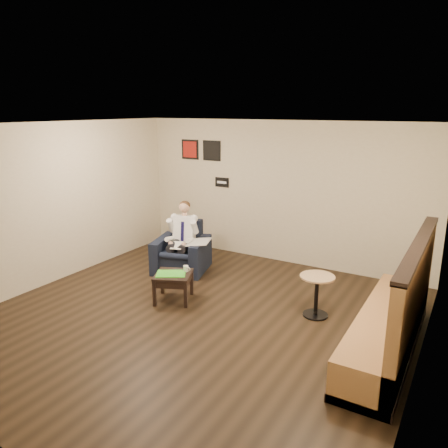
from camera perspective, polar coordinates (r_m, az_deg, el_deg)
The scene contains 18 objects.
ground at distance 6.62m, azimuth -3.84°, elevation -12.24°, with size 6.00×6.00×0.00m, color black.
wall_back at distance 8.68m, azimuth 7.20°, elevation 4.07°, with size 6.00×0.02×2.80m, color beige.
wall_left at distance 8.15m, azimuth -21.77°, elevation 2.40°, with size 0.02×6.00×2.80m, color beige.
wall_right at distance 5.12m, azimuth 24.95°, elevation -4.96°, with size 0.02×6.00×2.80m, color beige.
ceiling at distance 5.90m, azimuth -4.33°, elevation 12.76°, with size 6.00×6.00×0.02m, color white.
seating_sign at distance 9.23m, azimuth -0.26°, elevation 5.47°, with size 0.32×0.02×0.20m, color black.
art_print_left at distance 9.58m, azimuth -4.45°, elevation 9.69°, with size 0.42×0.03×0.42m, color #AC1C15.
art_print_right at distance 9.28m, azimuth -1.62°, elevation 9.56°, with size 0.42×0.03×0.42m, color black.
armchair at distance 8.34m, azimuth -5.60°, elevation -3.03°, with size 0.94×0.94×0.91m, color black.
seated_man at distance 8.18m, azimuth -5.90°, elevation -2.16°, with size 0.60×0.89×1.25m, color white, non-canonical shape.
lap_papers at distance 8.11m, azimuth -6.13°, elevation -2.79°, with size 0.21×0.30×0.01m, color white.
newspaper at distance 8.08m, azimuth -3.31°, elevation -2.35°, with size 0.40×0.50×0.01m, color silver.
side_table at distance 7.14m, azimuth -6.60°, elevation -8.17°, with size 0.56×0.56×0.46m, color black.
green_folder at distance 7.04m, azimuth -6.94°, elevation -6.46°, with size 0.46×0.33×0.01m, color #40CE29.
coffee_mug at distance 7.11m, azimuth -5.00°, elevation -5.82°, with size 0.08×0.08×0.10m, color white.
smartphone at distance 7.19m, azimuth -5.97°, elevation -5.98°, with size 0.14×0.07×0.01m, color black.
banquette at distance 5.91m, azimuth 20.85°, elevation -8.88°, with size 0.68×2.86×1.46m, color #A5713F.
cafe_table at distance 6.70m, azimuth 11.97°, elevation -9.17°, with size 0.51×0.51×0.64m, color tan.
Camera 1 is at (3.35, -4.85, 3.02)m, focal length 35.00 mm.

